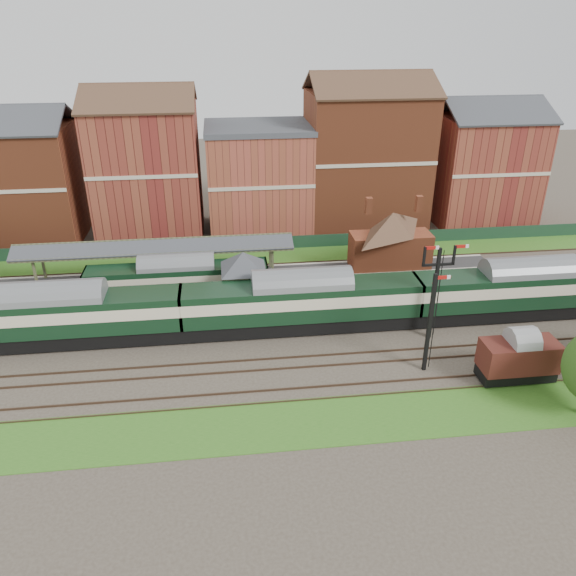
{
  "coord_description": "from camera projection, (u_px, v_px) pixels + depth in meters",
  "views": [
    {
      "loc": [
        -4.46,
        -40.81,
        24.53
      ],
      "look_at": [
        0.72,
        2.0,
        3.0
      ],
      "focal_mm": 35.0,
      "sensor_mm": 36.0,
      "label": 1
    }
  ],
  "objects": [
    {
      "name": "brick_hut",
      "position": [
        333.0,
        297.0,
        50.57
      ],
      "size": [
        3.2,
        2.64,
        2.94
      ],
      "color": "maroon",
      "rests_on": "ground"
    },
    {
      "name": "signal_box",
      "position": [
        244.0,
        282.0,
        48.82
      ],
      "size": [
        5.4,
        5.4,
        6.0
      ],
      "color": "#637553",
      "rests_on": "ground"
    },
    {
      "name": "station_building",
      "position": [
        391.0,
        239.0,
        55.87
      ],
      "size": [
        8.1,
        8.1,
        5.9
      ],
      "color": "brown",
      "rests_on": "platform"
    },
    {
      "name": "fence",
      "position": [
        265.0,
        243.0,
        63.34
      ],
      "size": [
        90.0,
        0.12,
        1.5
      ],
      "primitive_type": "cube",
      "color": "#193823",
      "rests_on": "ground"
    },
    {
      "name": "grass_back",
      "position": [
        266.0,
        256.0,
        61.88
      ],
      "size": [
        90.0,
        4.5,
        0.06
      ],
      "primitive_type": "cube",
      "color": "#2D6619",
      "rests_on": "ground"
    },
    {
      "name": "goods_van_a",
      "position": [
        519.0,
        357.0,
        40.58
      ],
      "size": [
        5.46,
        2.36,
        3.31
      ],
      "color": "black",
      "rests_on": "ground"
    },
    {
      "name": "town_backdrop",
      "position": [
        257.0,
        173.0,
        66.74
      ],
      "size": [
        69.0,
        10.0,
        16.0
      ],
      "color": "brown",
      "rests_on": "ground"
    },
    {
      "name": "platform",
      "position": [
        221.0,
        279.0,
        55.58
      ],
      "size": [
        55.0,
        3.4,
        1.0
      ],
      "primitive_type": "cube",
      "color": "#2D2D2D",
      "rests_on": "ground"
    },
    {
      "name": "semaphore_siding",
      "position": [
        430.0,
        322.0,
        40.69
      ],
      "size": [
        1.23,
        0.25,
        8.0
      ],
      "color": "black",
      "rests_on": "ground"
    },
    {
      "name": "ground",
      "position": [
        282.0,
        330.0,
        47.68
      ],
      "size": [
        160.0,
        160.0,
        0.0
      ],
      "primitive_type": "plane",
      "color": "#473D33",
      "rests_on": "ground"
    },
    {
      "name": "grass_front",
      "position": [
        303.0,
        423.0,
        37.01
      ],
      "size": [
        90.0,
        5.0,
        0.06
      ],
      "primitive_type": "cube",
      "color": "#2D6619",
      "rests_on": "ground"
    },
    {
      "name": "platform_railcar",
      "position": [
        178.0,
        279.0,
        51.49
      ],
      "size": [
        16.51,
        2.61,
        3.8
      ],
      "color": "black",
      "rests_on": "ground"
    },
    {
      "name": "canopy",
      "position": [
        156.0,
        243.0,
        53.11
      ],
      "size": [
        26.0,
        3.89,
        4.08
      ],
      "color": "#46492D",
      "rests_on": "platform"
    },
    {
      "name": "dmu_train",
      "position": [
        302.0,
        302.0,
        46.67
      ],
      "size": [
        59.37,
        3.12,
        4.56
      ],
      "color": "black",
      "rests_on": "ground"
    },
    {
      "name": "semaphore_bracket",
      "position": [
        436.0,
        287.0,
        44.69
      ],
      "size": [
        3.6,
        0.25,
        8.18
      ],
      "color": "black",
      "rests_on": "ground"
    }
  ]
}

